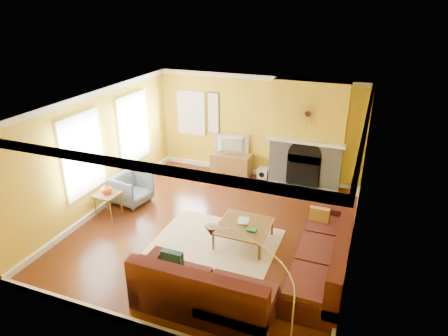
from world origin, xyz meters
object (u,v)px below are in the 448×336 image
at_px(sectional_sofa, 256,246).
at_px(media_console, 231,164).
at_px(armchair, 132,189).
at_px(side_table, 108,205).
at_px(arc_lamp, 255,297).
at_px(coffee_table, 244,234).

xyz_separation_m(sectional_sofa, media_console, (-1.83, 3.69, -0.15)).
distance_m(sectional_sofa, armchair, 3.70).
bearing_deg(side_table, arc_lamp, -30.29).
relative_size(sectional_sofa, side_table, 6.26).
relative_size(sectional_sofa, media_console, 3.17).
relative_size(media_console, armchair, 1.40).
xyz_separation_m(sectional_sofa, arc_lamp, (0.50, -1.78, 0.48)).
relative_size(coffee_table, side_table, 1.86).
xyz_separation_m(media_console, armchair, (-1.62, -2.37, 0.06)).
relative_size(armchair, side_table, 1.42).
distance_m(coffee_table, armchair, 3.06).
xyz_separation_m(coffee_table, armchair, (-2.99, 0.64, 0.15)).
xyz_separation_m(sectional_sofa, armchair, (-3.45, 1.32, -0.10)).
bearing_deg(side_table, sectional_sofa, -9.61).
xyz_separation_m(sectional_sofa, coffee_table, (-0.46, 0.68, -0.25)).
distance_m(sectional_sofa, side_table, 3.65).
bearing_deg(arc_lamp, side_table, 149.71).
relative_size(sectional_sofa, armchair, 4.42).
distance_m(sectional_sofa, arc_lamp, 1.92).
bearing_deg(side_table, armchair, 78.77).
relative_size(coffee_table, armchair, 1.32).
bearing_deg(media_console, arc_lamp, -66.95).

